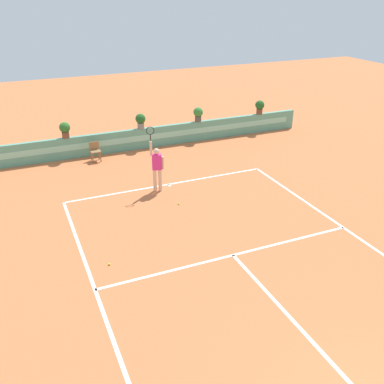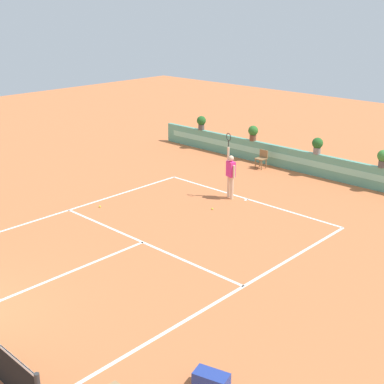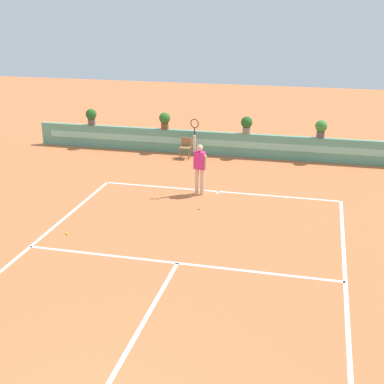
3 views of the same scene
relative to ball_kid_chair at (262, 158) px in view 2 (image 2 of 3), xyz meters
name	(u,v)px [view 2 (image 2 of 3)]	position (x,y,z in m)	size (l,w,h in m)	color
ground_plane	(133,246)	(2.11, -9.66, -0.48)	(60.00, 60.00, 0.00)	#C66B3D
court_lines	(150,239)	(2.11, -8.94, -0.47)	(8.32, 11.94, 0.01)	white
back_wall_barrier	(310,163)	(2.11, 0.73, 0.02)	(18.00, 0.21, 1.00)	#599E84
ball_kid_chair	(262,158)	(0.00, 0.00, 0.00)	(0.44, 0.44, 0.85)	olive
gear_bag	(211,381)	(8.26, -12.90, -0.30)	(0.70, 0.36, 0.36)	navy
tennis_player	(231,173)	(1.53, -4.15, 0.57)	(0.60, 0.31, 2.58)	beige
tennis_ball_near_baseline	(212,209)	(1.84, -5.57, -0.44)	(0.07, 0.07, 0.07)	#CCE033
tennis_ball_mid_court	(100,207)	(-1.39, -8.30, -0.44)	(0.07, 0.07, 0.07)	#CCE033
potted_plant_left	(253,132)	(-1.11, 0.73, 0.93)	(0.48, 0.48, 0.72)	brown
potted_plant_far_left	(201,122)	(-4.48, 0.73, 0.93)	(0.48, 0.48, 0.72)	#514C47
potted_plant_centre	(317,145)	(2.41, 0.73, 0.93)	(0.48, 0.48, 0.72)	gray
potted_plant_right	(383,157)	(5.41, 0.73, 0.93)	(0.48, 0.48, 0.72)	#514C47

